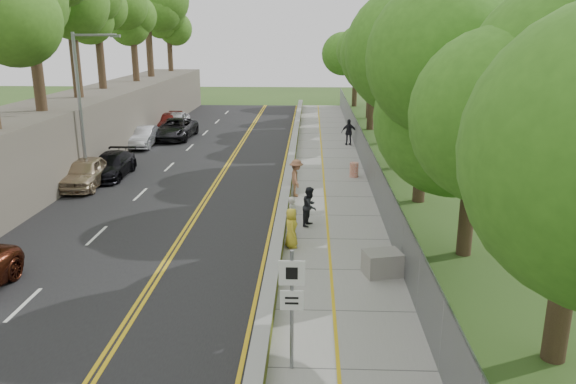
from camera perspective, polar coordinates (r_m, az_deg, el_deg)
ground at (r=17.13m, az=-2.85°, el=-11.94°), size 140.00×140.00×0.00m
road at (r=31.86m, az=-10.13°, el=1.20°), size 11.20×66.00×0.04m
sidewalk at (r=31.13m, az=4.31°, el=1.07°), size 4.20×66.00×0.05m
jersey_barrier at (r=31.06m, az=0.08°, el=1.61°), size 0.42×66.00×0.60m
rock_embankment at (r=34.12m, az=-23.74°, el=4.48°), size 5.00×66.00×4.00m
chainlink_fence at (r=31.04m, az=8.23°, el=2.76°), size 0.04×66.00×2.00m
trees_fenceside at (r=30.59m, az=13.20°, el=13.68°), size 7.00×66.00×14.00m
streetlight at (r=31.60m, az=-20.05°, el=8.91°), size 2.52×0.22×8.00m
signpost at (r=13.49m, az=0.39°, el=-10.67°), size 0.62×0.09×3.10m
construction_barrel at (r=32.06m, az=6.72°, el=2.26°), size 0.50×0.50×0.83m
concrete_block at (r=19.43m, az=9.57°, el=-7.14°), size 1.41×1.19×0.81m
car_3 at (r=33.37m, az=-17.51°, el=2.62°), size 1.97×4.71×1.36m
car_4 at (r=31.61m, az=-19.86°, el=1.85°), size 1.97×4.59×1.55m
car_5 at (r=41.71m, az=-14.53°, el=5.47°), size 1.77×4.46×1.44m
car_6 at (r=44.27m, az=-11.38°, el=6.32°), size 2.74×5.64×1.55m
car_7 at (r=48.57m, az=-12.11°, el=6.99°), size 1.94×4.64×1.34m
car_8 at (r=48.57m, az=-11.27°, el=7.12°), size 1.79×4.34×1.47m
painter_0 at (r=21.38m, az=0.34°, el=-3.67°), size 0.62×0.83×1.55m
painter_1 at (r=22.72m, az=0.47°, el=-2.41°), size 0.52×0.66×1.58m
painter_2 at (r=23.76m, az=2.25°, el=-1.47°), size 0.88×0.99×1.69m
painter_3 at (r=27.97m, az=0.85°, el=1.44°), size 0.80×1.27×1.88m
person_far at (r=41.09m, az=6.21°, el=6.06°), size 1.15×0.58×1.88m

